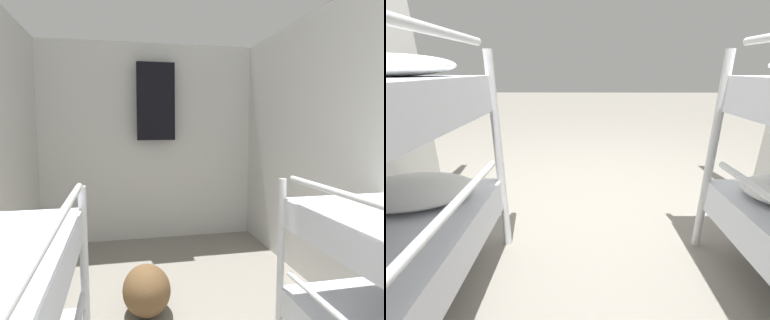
% 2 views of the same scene
% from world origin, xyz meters
% --- Properties ---
extents(wall_back, '(2.69, 0.06, 2.39)m').
position_xyz_m(wall_back, '(0.00, 4.69, 1.20)').
color(wall_back, silver).
rests_on(wall_back, ground_plane).
extents(duffel_bag, '(0.36, 0.48, 0.36)m').
position_xyz_m(duffel_bag, '(-0.20, 2.95, 0.18)').
color(duffel_bag, brown).
rests_on(duffel_bag, ground_plane).
extents(hanging_coat, '(0.44, 0.12, 0.90)m').
position_xyz_m(hanging_coat, '(0.06, 4.54, 1.69)').
color(hanging_coat, black).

